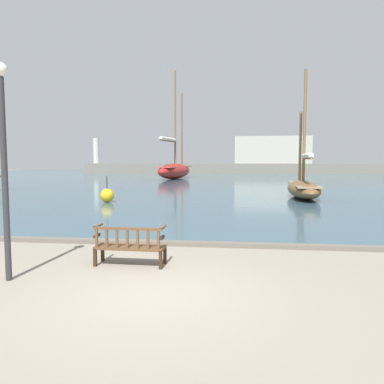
% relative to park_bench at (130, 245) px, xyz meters
% --- Properties ---
extents(ground_plane, '(160.00, 160.00, 0.00)m').
position_rel_park_bench_xyz_m(ground_plane, '(0.90, -1.73, -0.47)').
color(ground_plane, gray).
extents(harbor_water, '(100.00, 80.00, 0.08)m').
position_rel_park_bench_xyz_m(harbor_water, '(0.90, 42.27, -0.43)').
color(harbor_water, '#385666').
rests_on(harbor_water, ground).
extents(quay_edge_kerb, '(40.00, 0.30, 0.12)m').
position_rel_park_bench_xyz_m(quay_edge_kerb, '(0.90, 2.12, -0.41)').
color(quay_edge_kerb, '#675F54').
rests_on(quay_edge_kerb, ground).
extents(park_bench, '(1.61, 0.56, 0.92)m').
position_rel_park_bench_xyz_m(park_bench, '(0.00, 0.00, 0.00)').
color(park_bench, '#322113').
rests_on(park_bench, ground).
extents(sailboat_outer_port, '(2.14, 7.06, 7.89)m').
position_rel_park_bench_xyz_m(sailboat_outer_port, '(6.56, 15.69, 0.28)').
color(sailboat_outer_port, brown).
rests_on(sailboat_outer_port, harbor_water).
extents(sailboat_outer_starboard, '(4.07, 11.47, 13.29)m').
position_rel_park_bench_xyz_m(sailboat_outer_starboard, '(-5.27, 37.91, 0.81)').
color(sailboat_outer_starboard, maroon).
rests_on(sailboat_outer_starboard, harbor_water).
extents(lamp_post, '(0.28, 0.28, 4.30)m').
position_rel_park_bench_xyz_m(lamp_post, '(-2.13, -1.32, 2.13)').
color(lamp_post, '#2D2D33').
rests_on(lamp_post, ground).
extents(channel_buoy, '(0.76, 0.76, 1.46)m').
position_rel_park_bench_xyz_m(channel_buoy, '(-4.72, 11.77, -0.01)').
color(channel_buoy, gold).
rests_on(channel_buoy, harbor_water).
extents(far_breakwater, '(49.66, 2.40, 6.35)m').
position_rel_park_bench_xyz_m(far_breakwater, '(3.06, 55.26, 1.55)').
color(far_breakwater, slate).
rests_on(far_breakwater, ground).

